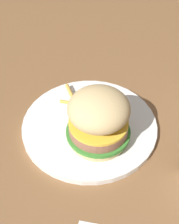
% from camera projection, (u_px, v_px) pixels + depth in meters
% --- Properties ---
extents(ground_plane, '(1.60, 1.60, 0.00)m').
position_uv_depth(ground_plane, '(81.00, 123.00, 0.59)').
color(ground_plane, brown).
extents(plate, '(0.26, 0.26, 0.01)m').
position_uv_depth(plate, '(90.00, 125.00, 0.57)').
color(plate, white).
rests_on(plate, ground_plane).
extents(sandwich, '(0.12, 0.12, 0.11)m').
position_uv_depth(sandwich, '(99.00, 119.00, 0.51)').
color(sandwich, tan).
rests_on(sandwich, plate).
extents(fries_pile, '(0.08, 0.10, 0.01)m').
position_uv_depth(fries_pile, '(84.00, 101.00, 0.61)').
color(fries_pile, gold).
rests_on(fries_pile, plate).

